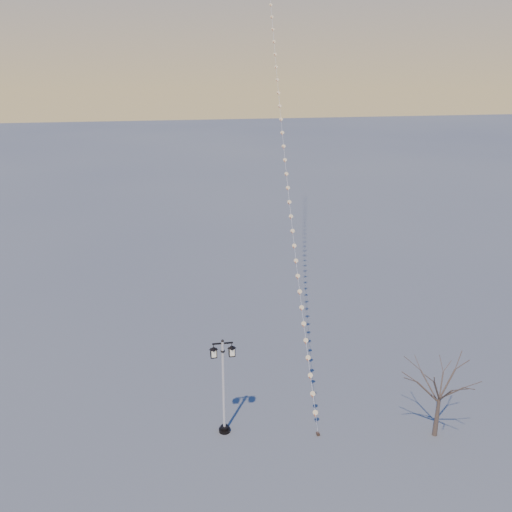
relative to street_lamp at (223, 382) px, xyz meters
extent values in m
plane|color=#575A58|center=(2.20, -1.40, -2.91)|extent=(300.00, 300.00, 0.00)
cylinder|color=black|center=(0.00, 0.00, -2.83)|extent=(0.58, 0.58, 0.17)
cylinder|color=black|center=(0.00, 0.00, -2.67)|extent=(0.42, 0.42, 0.15)
cylinder|color=silver|center=(0.00, 0.00, -0.15)|extent=(0.14, 0.14, 4.91)
cylinder|color=black|center=(0.00, 0.00, 1.73)|extent=(0.21, 0.21, 0.06)
cube|color=black|center=(0.00, 0.00, 2.15)|extent=(0.99, 0.08, 0.06)
sphere|color=black|center=(0.00, 0.00, 2.28)|extent=(0.15, 0.15, 0.15)
pyramid|color=black|center=(-0.44, 0.01, 1.99)|extent=(0.46, 0.46, 0.15)
cube|color=beige|center=(-0.44, 0.01, 1.67)|extent=(0.27, 0.27, 0.35)
cube|color=black|center=(-0.44, 0.01, 1.47)|extent=(0.31, 0.31, 0.04)
pyramid|color=black|center=(0.44, -0.01, 1.99)|extent=(0.46, 0.46, 0.15)
cube|color=beige|center=(0.44, -0.01, 1.67)|extent=(0.27, 0.27, 0.35)
cube|color=black|center=(0.44, -0.01, 1.47)|extent=(0.31, 0.31, 0.04)
cone|color=#4A3B2F|center=(10.41, -2.02, -1.78)|extent=(0.27, 0.27, 2.26)
cylinder|color=#35251A|center=(4.60, -1.08, -2.83)|extent=(0.17, 0.17, 0.17)
cylinder|color=black|center=(4.60, -1.08, -2.80)|extent=(0.03, 0.03, 0.22)
cone|color=#DA5A29|center=(6.03, 15.16, 12.19)|extent=(0.07, 0.07, 0.24)
cylinder|color=white|center=(4.60, -1.08, -2.39)|extent=(0.01, 0.01, 0.70)
camera|label=1|loc=(-2.23, -23.00, 14.98)|focal=38.36mm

